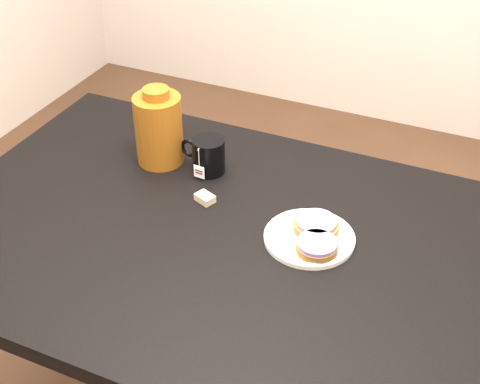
# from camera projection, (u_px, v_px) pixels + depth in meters

# --- Properties ---
(table) EXTENTS (1.40, 0.90, 0.75)m
(table) POSITION_uv_depth(u_px,v_px,m) (234.00, 264.00, 1.54)
(table) COLOR black
(table) RESTS_ON ground_plane
(plate) EXTENTS (0.20, 0.20, 0.02)m
(plate) POSITION_uv_depth(u_px,v_px,m) (309.00, 237.00, 1.48)
(plate) COLOR white
(plate) RESTS_ON table
(bagel_back) EXTENTS (0.13, 0.13, 0.03)m
(bagel_back) POSITION_uv_depth(u_px,v_px,m) (316.00, 225.00, 1.49)
(bagel_back) COLOR brown
(bagel_back) RESTS_ON plate
(bagel_front) EXTENTS (0.10, 0.10, 0.03)m
(bagel_front) POSITION_uv_depth(u_px,v_px,m) (317.00, 246.00, 1.43)
(bagel_front) COLOR brown
(bagel_front) RESTS_ON plate
(mug) EXTENTS (0.13, 0.09, 0.09)m
(mug) POSITION_uv_depth(u_px,v_px,m) (208.00, 155.00, 1.68)
(mug) COLOR black
(mug) RESTS_ON table
(teabag_pouch) EXTENTS (0.05, 0.05, 0.02)m
(teabag_pouch) POSITION_uv_depth(u_px,v_px,m) (205.00, 198.00, 1.60)
(teabag_pouch) COLOR #C6B793
(teabag_pouch) RESTS_ON table
(bagel_package) EXTENTS (0.15, 0.15, 0.21)m
(bagel_package) POSITION_uv_depth(u_px,v_px,m) (159.00, 128.00, 1.70)
(bagel_package) COLOR #67330D
(bagel_package) RESTS_ON table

